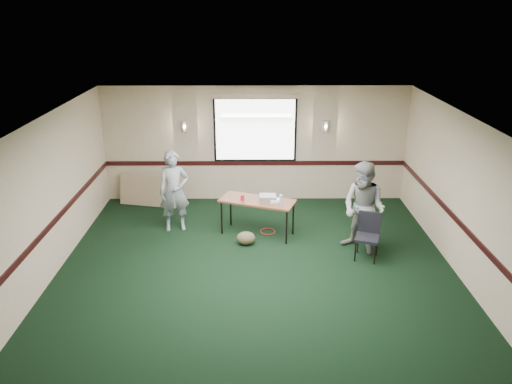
{
  "coord_description": "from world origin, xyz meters",
  "views": [
    {
      "loc": [
        -0.06,
        -7.18,
        4.45
      ],
      "look_at": [
        0.0,
        1.3,
        1.2
      ],
      "focal_mm": 35.0,
      "sensor_mm": 36.0,
      "label": 1
    }
  ],
  "objects_px": {
    "folding_table": "(257,203)",
    "conference_chair": "(368,232)",
    "person_left": "(174,191)",
    "projector": "(268,198)",
    "person_right": "(364,208)"
  },
  "relations": [
    {
      "from": "projector",
      "to": "person_right",
      "type": "xyz_separation_m",
      "value": [
        1.75,
        -0.73,
        0.08
      ]
    },
    {
      "from": "folding_table",
      "to": "person_right",
      "type": "bearing_deg",
      "value": -0.69
    },
    {
      "from": "person_left",
      "to": "projector",
      "type": "bearing_deg",
      "value": -20.16
    },
    {
      "from": "projector",
      "to": "conference_chair",
      "type": "height_order",
      "value": "conference_chair"
    },
    {
      "from": "projector",
      "to": "person_left",
      "type": "distance_m",
      "value": 1.92
    },
    {
      "from": "folding_table",
      "to": "conference_chair",
      "type": "relative_size",
      "value": 1.87
    },
    {
      "from": "person_left",
      "to": "person_right",
      "type": "xyz_separation_m",
      "value": [
        3.65,
        -1.0,
        0.04
      ]
    },
    {
      "from": "folding_table",
      "to": "projector",
      "type": "distance_m",
      "value": 0.23
    },
    {
      "from": "folding_table",
      "to": "conference_chair",
      "type": "distance_m",
      "value": 2.25
    },
    {
      "from": "projector",
      "to": "person_left",
      "type": "height_order",
      "value": "person_left"
    },
    {
      "from": "person_right",
      "to": "folding_table",
      "type": "bearing_deg",
      "value": -158.84
    },
    {
      "from": "person_right",
      "to": "projector",
      "type": "bearing_deg",
      "value": -160.61
    },
    {
      "from": "person_left",
      "to": "conference_chair",
      "type": "bearing_deg",
      "value": -30.41
    },
    {
      "from": "projector",
      "to": "conference_chair",
      "type": "bearing_deg",
      "value": -28.59
    },
    {
      "from": "projector",
      "to": "person_left",
      "type": "xyz_separation_m",
      "value": [
        -1.9,
        0.27,
        0.04
      ]
    }
  ]
}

